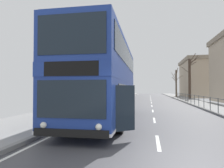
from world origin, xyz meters
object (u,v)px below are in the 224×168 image
Objects in this scene: double_decker_bus_main at (106,80)px; bare_tree_far_01 at (190,77)px; background_building_00 at (214,78)px; bare_tree_far_00 at (176,82)px.

bare_tree_far_01 is at bearing 68.77° from double_decker_bus_main.
background_building_00 is (7.07, 10.87, 0.43)m from bare_tree_far_01.
bare_tree_far_00 is 9.60m from bare_tree_far_01.
background_building_00 reaches higher than double_decker_bus_main.
double_decker_bus_main is 25.26m from bare_tree_far_01.
bare_tree_far_00 is 0.82× the size of bare_tree_far_01.
bare_tree_far_00 reaches higher than double_decker_bus_main.
bare_tree_far_00 is at bearing -170.60° from background_building_00.
bare_tree_far_00 is 0.47× the size of background_building_00.
background_building_00 is (16.20, 34.38, 1.82)m from double_decker_bus_main.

